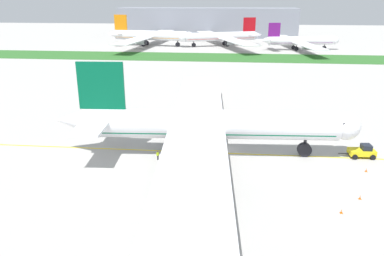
# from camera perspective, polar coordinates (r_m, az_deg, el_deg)

# --- Properties ---
(ground_plane) EXTENTS (600.00, 600.00, 0.00)m
(ground_plane) POSITION_cam_1_polar(r_m,az_deg,el_deg) (69.09, 5.22, -3.23)
(ground_plane) COLOR #ADAAA5
(ground_plane) RESTS_ON ground
(apron_taxi_line) EXTENTS (280.00, 0.36, 0.01)m
(apron_taxi_line) POSITION_cam_1_polar(r_m,az_deg,el_deg) (67.57, 5.20, -3.76)
(apron_taxi_line) COLOR yellow
(apron_taxi_line) RESTS_ON ground
(grass_median_strip) EXTENTS (320.00, 24.00, 0.10)m
(grass_median_strip) POSITION_cam_1_polar(r_m,az_deg,el_deg) (171.58, 5.63, 10.41)
(grass_median_strip) COLOR #2D6628
(grass_median_strip) RESTS_ON ground
(airliner_foreground) EXTENTS (51.74, 82.78, 16.01)m
(airliner_foreground) POSITION_cam_1_polar(r_m,az_deg,el_deg) (64.97, 1.91, 0.48)
(airliner_foreground) COLOR white
(airliner_foreground) RESTS_ON ground
(pushback_tug) EXTENTS (6.12, 2.84, 2.27)m
(pushback_tug) POSITION_cam_1_polar(r_m,az_deg,el_deg) (71.63, 24.03, -3.18)
(pushback_tug) COLOR yellow
(pushback_tug) RESTS_ON ground
(ground_crew_wingwalker_port) EXTENTS (0.42, 0.47, 1.56)m
(ground_crew_wingwalker_port) POSITION_cam_1_polar(r_m,az_deg,el_deg) (64.64, -5.11, -3.96)
(ground_crew_wingwalker_port) COLOR black
(ground_crew_wingwalker_port) RESTS_ON ground
(traffic_cone_near_nose) EXTENTS (0.36, 0.36, 0.58)m
(traffic_cone_near_nose) POSITION_cam_1_polar(r_m,az_deg,el_deg) (57.67, 23.73, -9.41)
(traffic_cone_near_nose) COLOR #F2590C
(traffic_cone_near_nose) RESTS_ON ground
(traffic_cone_port_wing) EXTENTS (0.36, 0.36, 0.58)m
(traffic_cone_port_wing) POSITION_cam_1_polar(r_m,az_deg,el_deg) (53.37, 21.35, -11.46)
(traffic_cone_port_wing) COLOR #F2590C
(traffic_cone_port_wing) RESTS_ON ground
(traffic_cone_starboard_wing) EXTENTS (0.36, 0.36, 0.58)m
(traffic_cone_starboard_wing) POSITION_cam_1_polar(r_m,az_deg,el_deg) (66.39, 24.50, -5.71)
(traffic_cone_starboard_wing) COLOR #F2590C
(traffic_cone_starboard_wing) RESTS_ON ground
(parked_airliner_far_left) EXTENTS (47.94, 76.35, 15.98)m
(parked_airliner_far_left) POSITION_cam_1_polar(r_m,az_deg,el_deg) (210.75, -6.40, 13.51)
(parked_airliner_far_left) COLOR white
(parked_airliner_far_left) RESTS_ON ground
(parked_airliner_far_centre) EXTENTS (44.38, 72.44, 14.53)m
(parked_airliner_far_centre) POSITION_cam_1_polar(r_m,az_deg,el_deg) (209.63, 4.47, 13.40)
(parked_airliner_far_centre) COLOR white
(parked_airliner_far_centre) RESTS_ON ground
(parked_airliner_far_right) EXTENTS (39.43, 62.92, 13.23)m
(parked_airliner_far_right) POSITION_cam_1_polar(r_m,az_deg,el_deg) (200.75, 15.69, 12.37)
(parked_airliner_far_right) COLOR white
(parked_airliner_far_right) RESTS_ON ground
(terminal_building) EXTENTS (113.20, 20.00, 18.00)m
(terminal_building) POSITION_cam_1_polar(r_m,az_deg,el_deg) (255.96, 2.26, 15.42)
(terminal_building) COLOR gray
(terminal_building) RESTS_ON ground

